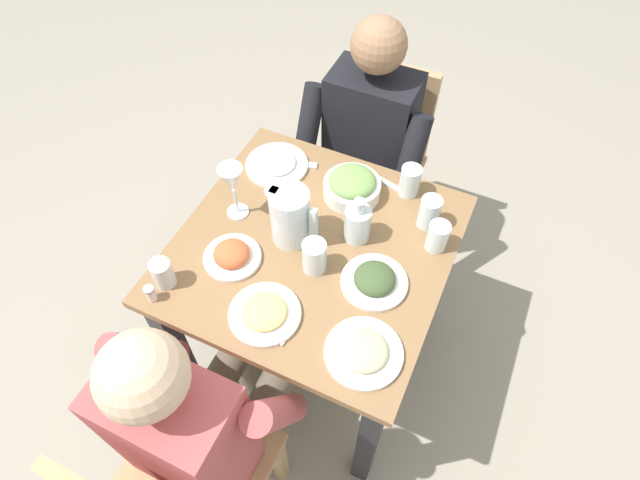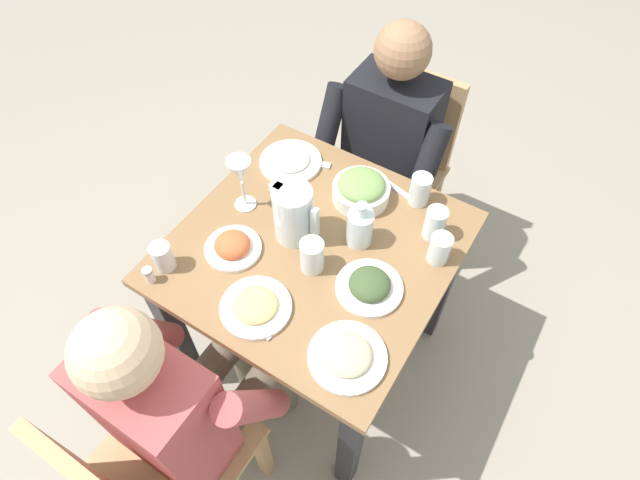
{
  "view_description": "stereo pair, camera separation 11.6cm",
  "coord_description": "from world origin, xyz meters",
  "px_view_note": "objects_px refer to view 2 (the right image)",
  "views": [
    {
      "loc": [
        0.41,
        -0.84,
        2.03
      ],
      "look_at": [
        0.03,
        -0.01,
        0.81
      ],
      "focal_mm": 29.17,
      "sensor_mm": 36.0,
      "label": 1
    },
    {
      "loc": [
        0.51,
        -0.78,
        2.03
      ],
      "look_at": [
        0.03,
        -0.01,
        0.81
      ],
      "focal_mm": 29.17,
      "sensor_mm": 36.0,
      "label": 2
    }
  ],
  "objects_px": {
    "salad_bowl": "(361,189)",
    "water_glass_center": "(312,256)",
    "chair_near": "(151,473)",
    "chair_far": "(398,159)",
    "plate_yoghurt": "(290,160)",
    "oil_carafe": "(360,229)",
    "plate_fries": "(256,306)",
    "diner_near": "(189,393)",
    "water_glass_near_left": "(440,249)",
    "water_glass_far_left": "(435,223)",
    "water_pitcher": "(293,214)",
    "plate_dolmas": "(369,285)",
    "water_glass_far_right": "(163,257)",
    "wine_glass": "(240,174)",
    "diner_far": "(378,163)",
    "salt_shaker": "(149,275)",
    "water_glass_by_pitcher": "(420,190)",
    "dining_table": "(314,271)",
    "plate_beans": "(347,356)",
    "plate_rice_curry": "(233,246)"
  },
  "relations": [
    {
      "from": "chair_near",
      "to": "chair_far",
      "type": "distance_m",
      "value": 1.48
    },
    {
      "from": "chair_near",
      "to": "plate_beans",
      "type": "height_order",
      "value": "chair_near"
    },
    {
      "from": "plate_fries",
      "to": "water_glass_center",
      "type": "height_order",
      "value": "water_glass_center"
    },
    {
      "from": "plate_fries",
      "to": "water_glass_far_left",
      "type": "xyz_separation_m",
      "value": [
        0.31,
        0.5,
        0.04
      ]
    },
    {
      "from": "water_glass_far_right",
      "to": "wine_glass",
      "type": "height_order",
      "value": "wine_glass"
    },
    {
      "from": "water_glass_by_pitcher",
      "to": "wine_glass",
      "type": "bearing_deg",
      "value": -146.17
    },
    {
      "from": "diner_near",
      "to": "dining_table",
      "type": "bearing_deg",
      "value": 82.49
    },
    {
      "from": "water_glass_by_pitcher",
      "to": "salt_shaker",
      "type": "bearing_deg",
      "value": -127.11
    },
    {
      "from": "water_pitcher",
      "to": "diner_near",
      "type": "bearing_deg",
      "value": -89.51
    },
    {
      "from": "salad_bowl",
      "to": "water_glass_center",
      "type": "distance_m",
      "value": 0.31
    },
    {
      "from": "water_glass_far_right",
      "to": "wine_glass",
      "type": "distance_m",
      "value": 0.33
    },
    {
      "from": "chair_far",
      "to": "wine_glass",
      "type": "xyz_separation_m",
      "value": [
        -0.22,
        -0.72,
        0.42
      ]
    },
    {
      "from": "water_glass_far_left",
      "to": "oil_carafe",
      "type": "height_order",
      "value": "oil_carafe"
    },
    {
      "from": "water_pitcher",
      "to": "plate_dolmas",
      "type": "bearing_deg",
      "value": -10.47
    },
    {
      "from": "chair_near",
      "to": "water_glass_far_left",
      "type": "xyz_separation_m",
      "value": [
        0.36,
        0.97,
        0.33
      ]
    },
    {
      "from": "dining_table",
      "to": "plate_dolmas",
      "type": "height_order",
      "value": "plate_dolmas"
    },
    {
      "from": "plate_fries",
      "to": "oil_carafe",
      "type": "bearing_deg",
      "value": 71.08
    },
    {
      "from": "diner_far",
      "to": "water_pitcher",
      "type": "height_order",
      "value": "diner_far"
    },
    {
      "from": "water_pitcher",
      "to": "salt_shaker",
      "type": "height_order",
      "value": "water_pitcher"
    },
    {
      "from": "salad_bowl",
      "to": "water_glass_far_right",
      "type": "relative_size",
      "value": 2.01
    },
    {
      "from": "water_glass_near_left",
      "to": "oil_carafe",
      "type": "distance_m",
      "value": 0.24
    },
    {
      "from": "chair_near",
      "to": "plate_beans",
      "type": "distance_m",
      "value": 0.65
    },
    {
      "from": "diner_near",
      "to": "plate_beans",
      "type": "height_order",
      "value": "diner_near"
    },
    {
      "from": "salad_bowl",
      "to": "oil_carafe",
      "type": "xyz_separation_m",
      "value": [
        0.08,
        -0.15,
        0.01
      ]
    },
    {
      "from": "water_glass_near_left",
      "to": "water_glass_far_left",
      "type": "bearing_deg",
      "value": 124.16
    },
    {
      "from": "plate_yoghurt",
      "to": "salad_bowl",
      "type": "bearing_deg",
      "value": -1.97
    },
    {
      "from": "water_glass_far_left",
      "to": "salt_shaker",
      "type": "distance_m",
      "value": 0.85
    },
    {
      "from": "plate_rice_curry",
      "to": "water_glass_far_left",
      "type": "distance_m",
      "value": 0.61
    },
    {
      "from": "water_pitcher",
      "to": "salad_bowl",
      "type": "distance_m",
      "value": 0.26
    },
    {
      "from": "chair_near",
      "to": "water_glass_by_pitcher",
      "type": "distance_m",
      "value": 1.15
    },
    {
      "from": "dining_table",
      "to": "water_glass_far_left",
      "type": "bearing_deg",
      "value": 38.55
    },
    {
      "from": "water_glass_near_left",
      "to": "chair_far",
      "type": "bearing_deg",
      "value": 123.86
    },
    {
      "from": "dining_table",
      "to": "water_glass_far_left",
      "type": "relative_size",
      "value": 7.35
    },
    {
      "from": "plate_dolmas",
      "to": "plate_rice_curry",
      "type": "bearing_deg",
      "value": -166.76
    },
    {
      "from": "chair_far",
      "to": "diner_near",
      "type": "xyz_separation_m",
      "value": [
        -0.02,
        -1.28,
        0.15
      ]
    },
    {
      "from": "water_glass_far_right",
      "to": "water_pitcher",
      "type": "bearing_deg",
      "value": 50.12
    },
    {
      "from": "salad_bowl",
      "to": "wine_glass",
      "type": "height_order",
      "value": "wine_glass"
    },
    {
      "from": "water_glass_by_pitcher",
      "to": "salt_shaker",
      "type": "height_order",
      "value": "water_glass_by_pitcher"
    },
    {
      "from": "chair_far",
      "to": "water_glass_center",
      "type": "distance_m",
      "value": 0.88
    },
    {
      "from": "diner_near",
      "to": "chair_near",
      "type": "bearing_deg",
      "value": -90.0
    },
    {
      "from": "wine_glass",
      "to": "salad_bowl",
      "type": "bearing_deg",
      "value": 36.79
    },
    {
      "from": "plate_dolmas",
      "to": "plate_fries",
      "type": "height_order",
      "value": "plate_dolmas"
    },
    {
      "from": "plate_yoghurt",
      "to": "water_glass_by_pitcher",
      "type": "xyz_separation_m",
      "value": [
        0.45,
        0.08,
        0.04
      ]
    },
    {
      "from": "water_glass_near_left",
      "to": "plate_yoghurt",
      "type": "bearing_deg",
      "value": 170.63
    },
    {
      "from": "plate_dolmas",
      "to": "water_glass_near_left",
      "type": "xyz_separation_m",
      "value": [
        0.12,
        0.2,
        0.03
      ]
    },
    {
      "from": "water_glass_by_pitcher",
      "to": "chair_far",
      "type": "bearing_deg",
      "value": 120.87
    },
    {
      "from": "diner_near",
      "to": "wine_glass",
      "type": "bearing_deg",
      "value": 110.19
    },
    {
      "from": "plate_beans",
      "to": "water_glass_near_left",
      "type": "height_order",
      "value": "water_glass_near_left"
    },
    {
      "from": "water_pitcher",
      "to": "plate_dolmas",
      "type": "relative_size",
      "value": 0.98
    },
    {
      "from": "water_pitcher",
      "to": "plate_yoghurt",
      "type": "xyz_separation_m",
      "value": [
        -0.18,
        0.25,
        -0.08
      ]
    }
  ]
}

